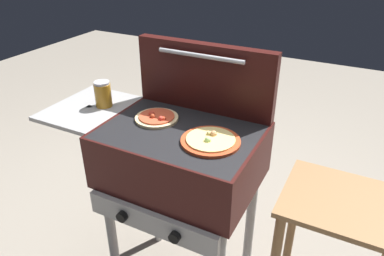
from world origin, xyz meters
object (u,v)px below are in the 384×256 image
at_px(pizza_cheese, 211,140).
at_px(grill, 178,159).
at_px(pizza_pepperoni, 157,118).
at_px(prep_table, 336,248).
at_px(sauce_jar, 103,94).

bearing_deg(pizza_cheese, grill, 168.61).
bearing_deg(grill, pizza_cheese, -11.39).
height_order(pizza_pepperoni, prep_table, pizza_pepperoni).
distance_m(grill, pizza_pepperoni, 0.20).
xyz_separation_m(grill, pizza_pepperoni, (-0.12, 0.03, 0.15)).
xyz_separation_m(grill, pizza_cheese, (0.16, -0.03, 0.15)).
relative_size(sauce_jar, prep_table, 0.15).
relative_size(pizza_pepperoni, prep_table, 0.24).
relative_size(grill, prep_table, 1.22).
bearing_deg(sauce_jar, pizza_cheese, -7.45).
xyz_separation_m(pizza_pepperoni, prep_table, (0.79, -0.03, -0.35)).
relative_size(grill, pizza_pepperoni, 5.20).
distance_m(pizza_pepperoni, sauce_jar, 0.29).
bearing_deg(grill, prep_table, 0.37).
height_order(pizza_cheese, sauce_jar, sauce_jar).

